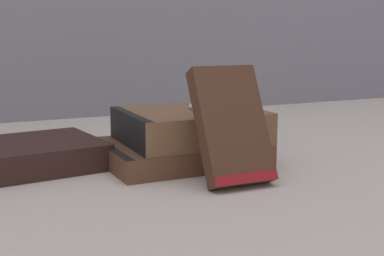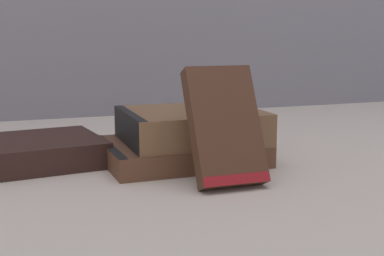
{
  "view_description": "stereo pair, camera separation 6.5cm",
  "coord_description": "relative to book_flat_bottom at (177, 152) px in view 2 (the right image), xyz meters",
  "views": [
    {
      "loc": [
        -0.28,
        -0.66,
        0.18
      ],
      "look_at": [
        0.02,
        0.01,
        0.05
      ],
      "focal_mm": 50.0,
      "sensor_mm": 36.0,
      "label": 1
    },
    {
      "loc": [
        -0.22,
        -0.69,
        0.18
      ],
      "look_at": [
        0.02,
        0.01,
        0.05
      ],
      "focal_mm": 50.0,
      "sensor_mm": 36.0,
      "label": 2
    }
  ],
  "objects": [
    {
      "name": "ground_plane",
      "position": [
        -0.01,
        -0.02,
        -0.01
      ],
      "size": [
        3.0,
        3.0,
        0.0
      ],
      "primitive_type": "plane",
      "color": "beige"
    },
    {
      "name": "book_flat_bottom",
      "position": [
        0.0,
        0.0,
        0.0
      ],
      "size": [
        0.22,
        0.17,
        0.03
      ],
      "rotation": [
        0.0,
        0.0,
        0.02
      ],
      "color": "brown",
      "rests_on": "ground_plane"
    },
    {
      "name": "book_flat_top",
      "position": [
        0.02,
        -0.0,
        0.04
      ],
      "size": [
        0.19,
        0.16,
        0.05
      ],
      "rotation": [
        0.0,
        0.0,
        -0.01
      ],
      "color": "brown",
      "rests_on": "book_flat_bottom"
    },
    {
      "name": "book_side_left",
      "position": [
        -0.22,
        0.05,
        0.0
      ],
      "size": [
        0.24,
        0.18,
        0.04
      ],
      "rotation": [
        0.0,
        0.0,
        0.13
      ],
      "color": "#331E19",
      "rests_on": "ground_plane"
    },
    {
      "name": "book_leaning_front",
      "position": [
        0.02,
        -0.13,
        0.05
      ],
      "size": [
        0.08,
        0.08,
        0.14
      ],
      "rotation": [
        -0.45,
        0.0,
        0.0
      ],
      "color": "#4C2D1E",
      "rests_on": "ground_plane"
    },
    {
      "name": "pocket_watch",
      "position": [
        0.05,
        0.0,
        0.06
      ],
      "size": [
        0.05,
        0.05,
        0.01
      ],
      "color": "white",
      "rests_on": "book_flat_top"
    }
  ]
}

